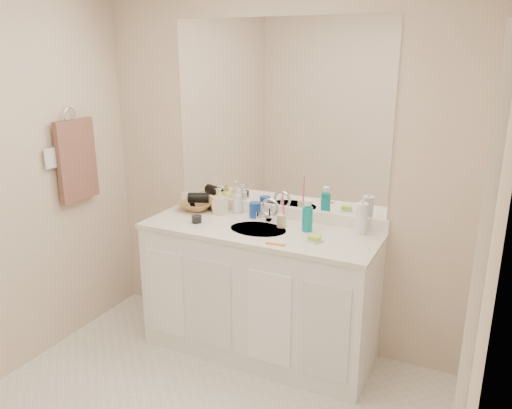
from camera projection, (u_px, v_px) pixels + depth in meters
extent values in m
cube|color=beige|center=(277.00, 170.00, 3.31)|extent=(2.60, 0.02, 2.40)
cube|color=beige|center=(480.00, 288.00, 1.65)|extent=(0.02, 2.60, 2.40)
cube|color=white|center=(259.00, 293.00, 3.30)|extent=(1.50, 0.55, 0.85)
cube|color=silver|center=(259.00, 230.00, 3.17)|extent=(1.52, 0.57, 0.03)
cube|color=white|center=(276.00, 211.00, 3.38)|extent=(1.52, 0.03, 0.08)
cylinder|color=beige|center=(258.00, 231.00, 3.15)|extent=(0.37, 0.37, 0.02)
cylinder|color=silver|center=(270.00, 213.00, 3.29)|extent=(0.02, 0.02, 0.11)
cube|color=white|center=(278.00, 116.00, 3.20)|extent=(1.48, 0.01, 1.20)
cylinder|color=#173F9E|center=(255.00, 210.00, 3.36)|extent=(0.08, 0.08, 0.10)
cylinder|color=beige|center=(282.00, 221.00, 3.18)|extent=(0.07, 0.07, 0.08)
cylinder|color=#F34083|center=(283.00, 205.00, 3.14)|extent=(0.02, 0.04, 0.21)
cylinder|color=#0A8283|center=(307.00, 219.00, 3.09)|extent=(0.08, 0.08, 0.16)
cylinder|color=white|center=(361.00, 218.00, 3.04)|extent=(0.08, 0.08, 0.19)
cube|color=silver|center=(314.00, 241.00, 2.94)|extent=(0.11, 0.10, 0.01)
cube|color=#AFE337|center=(315.00, 238.00, 2.93)|extent=(0.07, 0.05, 0.02)
cube|color=#EE5219|center=(275.00, 244.00, 2.89)|extent=(0.12, 0.03, 0.00)
cylinder|color=black|center=(197.00, 219.00, 3.26)|extent=(0.08, 0.08, 0.05)
imported|color=silver|center=(238.00, 200.00, 3.45)|extent=(0.09, 0.09, 0.18)
imported|color=beige|center=(220.00, 201.00, 3.43)|extent=(0.09, 0.09, 0.18)
imported|color=#D2BF51|center=(219.00, 199.00, 3.49)|extent=(0.17, 0.17, 0.16)
imported|color=olive|center=(196.00, 206.00, 3.53)|extent=(0.26, 0.26, 0.06)
cylinder|color=black|center=(199.00, 198.00, 3.50)|extent=(0.16, 0.12, 0.07)
torus|color=silver|center=(70.00, 116.00, 3.29)|extent=(0.01, 0.11, 0.11)
cube|color=#50322B|center=(77.00, 160.00, 3.37)|extent=(0.04, 0.32, 0.55)
cube|color=silver|center=(50.00, 158.00, 3.19)|extent=(0.01, 0.08, 0.13)
cube|color=white|center=(462.00, 392.00, 1.45)|extent=(0.02, 0.82, 2.00)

